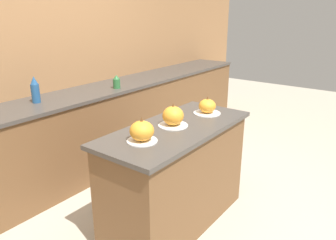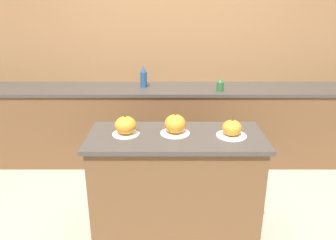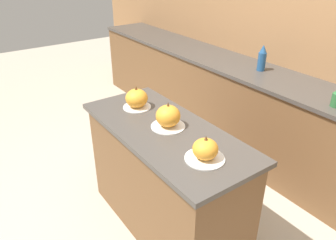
# 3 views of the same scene
# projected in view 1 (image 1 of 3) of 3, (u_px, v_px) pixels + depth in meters

# --- Properties ---
(ground_plane) EXTENTS (12.00, 12.00, 0.00)m
(ground_plane) POSITION_uv_depth(u_px,v_px,m) (176.00, 221.00, 2.86)
(ground_plane) COLOR #BCB29E
(wall_back) EXTENTS (8.00, 0.06, 2.50)m
(wall_back) POSITION_uv_depth(u_px,v_px,m) (47.00, 61.00, 3.41)
(wall_back) COLOR #9E7047
(wall_back) RESTS_ON ground_plane
(kitchen_island) EXTENTS (1.40, 0.61, 0.88)m
(kitchen_island) POSITION_uv_depth(u_px,v_px,m) (176.00, 176.00, 2.72)
(kitchen_island) COLOR brown
(kitchen_island) RESTS_ON ground_plane
(back_counter) EXTENTS (6.00, 0.60, 0.93)m
(back_counter) POSITION_uv_depth(u_px,v_px,m) (74.00, 138.00, 3.47)
(back_counter) COLOR brown
(back_counter) RESTS_ON ground_plane
(pumpkin_cake_left) EXTENTS (0.22, 0.22, 0.18)m
(pumpkin_cake_left) POSITION_uv_depth(u_px,v_px,m) (142.00, 132.00, 2.26)
(pumpkin_cake_left) COLOR white
(pumpkin_cake_left) RESTS_ON kitchen_island
(pumpkin_cake_center) EXTENTS (0.24, 0.24, 0.19)m
(pumpkin_cake_center) POSITION_uv_depth(u_px,v_px,m) (173.00, 117.00, 2.57)
(pumpkin_cake_center) COLOR white
(pumpkin_cake_center) RESTS_ON kitchen_island
(pumpkin_cake_right) EXTENTS (0.24, 0.24, 0.16)m
(pumpkin_cake_right) POSITION_uv_depth(u_px,v_px,m) (207.00, 107.00, 2.88)
(pumpkin_cake_right) COLOR white
(pumpkin_cake_right) RESTS_ON kitchen_island
(bottle_tall) EXTENTS (0.08, 0.08, 0.25)m
(bottle_tall) POSITION_uv_depth(u_px,v_px,m) (35.00, 90.00, 3.04)
(bottle_tall) COLOR #235184
(bottle_tall) RESTS_ON back_counter
(bottle_short) EXTENTS (0.08, 0.08, 0.15)m
(bottle_short) POSITION_uv_depth(u_px,v_px,m) (117.00, 82.00, 3.62)
(bottle_short) COLOR #2D6B38
(bottle_short) RESTS_ON back_counter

